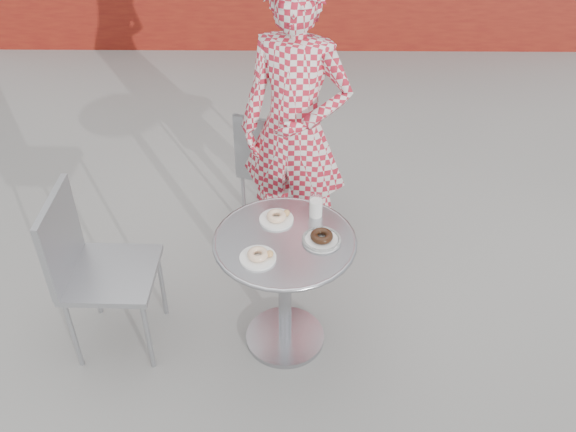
{
  "coord_description": "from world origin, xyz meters",
  "views": [
    {
      "loc": [
        -0.01,
        -2.2,
        2.51
      ],
      "look_at": [
        -0.03,
        0.09,
        0.73
      ],
      "focal_mm": 40.0,
      "sensor_mm": 36.0,
      "label": 1
    }
  ],
  "objects_px": {
    "chair_far": "(278,188)",
    "chair_left": "(115,300)",
    "seated_person": "(295,130)",
    "bistro_table": "(285,266)",
    "milk_cup": "(316,207)",
    "plate_far": "(277,217)",
    "plate_near": "(259,256)",
    "plate_checker": "(322,238)"
  },
  "relations": [
    {
      "from": "seated_person",
      "to": "milk_cup",
      "type": "bearing_deg",
      "value": -60.65
    },
    {
      "from": "plate_near",
      "to": "milk_cup",
      "type": "height_order",
      "value": "milk_cup"
    },
    {
      "from": "bistro_table",
      "to": "chair_left",
      "type": "xyz_separation_m",
      "value": [
        -0.83,
        -0.0,
        -0.23
      ]
    },
    {
      "from": "plate_far",
      "to": "plate_near",
      "type": "xyz_separation_m",
      "value": [
        -0.07,
        -0.27,
        0.0
      ]
    },
    {
      "from": "plate_near",
      "to": "plate_far",
      "type": "bearing_deg",
      "value": 74.83
    },
    {
      "from": "bistro_table",
      "to": "milk_cup",
      "type": "bearing_deg",
      "value": 51.48
    },
    {
      "from": "bistro_table",
      "to": "plate_checker",
      "type": "xyz_separation_m",
      "value": [
        0.16,
        -0.01,
        0.18
      ]
    },
    {
      "from": "plate_far",
      "to": "plate_checker",
      "type": "height_order",
      "value": "plate_checker"
    },
    {
      "from": "chair_left",
      "to": "seated_person",
      "type": "bearing_deg",
      "value": -50.14
    },
    {
      "from": "chair_left",
      "to": "milk_cup",
      "type": "xyz_separation_m",
      "value": [
        0.97,
        0.18,
        0.44
      ]
    },
    {
      "from": "plate_checker",
      "to": "milk_cup",
      "type": "distance_m",
      "value": 0.19
    },
    {
      "from": "seated_person",
      "to": "plate_checker",
      "type": "relative_size",
      "value": 9.22
    },
    {
      "from": "plate_far",
      "to": "plate_checker",
      "type": "distance_m",
      "value": 0.25
    },
    {
      "from": "bistro_table",
      "to": "seated_person",
      "type": "relative_size",
      "value": 0.41
    },
    {
      "from": "plate_checker",
      "to": "plate_far",
      "type": "bearing_deg",
      "value": 143.84
    },
    {
      "from": "plate_near",
      "to": "plate_checker",
      "type": "xyz_separation_m",
      "value": [
        0.28,
        0.12,
        -0.0
      ]
    },
    {
      "from": "bistro_table",
      "to": "chair_far",
      "type": "relative_size",
      "value": 0.82
    },
    {
      "from": "bistro_table",
      "to": "plate_near",
      "type": "bearing_deg",
      "value": -130.76
    },
    {
      "from": "chair_left",
      "to": "seated_person",
      "type": "relative_size",
      "value": 0.53
    },
    {
      "from": "chair_far",
      "to": "chair_left",
      "type": "xyz_separation_m",
      "value": [
        -0.77,
        -0.98,
        0.02
      ]
    },
    {
      "from": "chair_left",
      "to": "milk_cup",
      "type": "bearing_deg",
      "value": -78.44
    },
    {
      "from": "seated_person",
      "to": "bistro_table",
      "type": "bearing_deg",
      "value": -74.92
    },
    {
      "from": "chair_far",
      "to": "chair_left",
      "type": "height_order",
      "value": "chair_left"
    },
    {
      "from": "plate_far",
      "to": "plate_near",
      "type": "distance_m",
      "value": 0.28
    },
    {
      "from": "chair_left",
      "to": "seated_person",
      "type": "height_order",
      "value": "seated_person"
    },
    {
      "from": "plate_checker",
      "to": "chair_left",
      "type": "bearing_deg",
      "value": 179.66
    },
    {
      "from": "chair_left",
      "to": "seated_person",
      "type": "xyz_separation_m",
      "value": [
        0.87,
        0.7,
        0.55
      ]
    },
    {
      "from": "chair_far",
      "to": "chair_left",
      "type": "bearing_deg",
      "value": 71.63
    },
    {
      "from": "seated_person",
      "to": "plate_far",
      "type": "bearing_deg",
      "value": -79.66
    },
    {
      "from": "plate_far",
      "to": "plate_near",
      "type": "bearing_deg",
      "value": -105.17
    },
    {
      "from": "plate_far",
      "to": "chair_left",
      "type": "bearing_deg",
      "value": -169.81
    },
    {
      "from": "chair_far",
      "to": "chair_left",
      "type": "relative_size",
      "value": 0.92
    },
    {
      "from": "bistro_table",
      "to": "seated_person",
      "type": "distance_m",
      "value": 0.77
    },
    {
      "from": "chair_far",
      "to": "plate_checker",
      "type": "distance_m",
      "value": 1.1
    },
    {
      "from": "chair_far",
      "to": "plate_far",
      "type": "xyz_separation_m",
      "value": [
        0.02,
        -0.84,
        0.43
      ]
    },
    {
      "from": "seated_person",
      "to": "plate_near",
      "type": "bearing_deg",
      "value": -81.88
    },
    {
      "from": "chair_left",
      "to": "plate_near",
      "type": "height_order",
      "value": "chair_left"
    },
    {
      "from": "seated_person",
      "to": "chair_left",
      "type": "bearing_deg",
      "value": -122.36
    },
    {
      "from": "bistro_table",
      "to": "milk_cup",
      "type": "distance_m",
      "value": 0.31
    },
    {
      "from": "plate_near",
      "to": "milk_cup",
      "type": "bearing_deg",
      "value": 50.53
    },
    {
      "from": "plate_far",
      "to": "plate_checker",
      "type": "bearing_deg",
      "value": -36.16
    },
    {
      "from": "chair_far",
      "to": "plate_far",
      "type": "distance_m",
      "value": 0.94
    }
  ]
}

